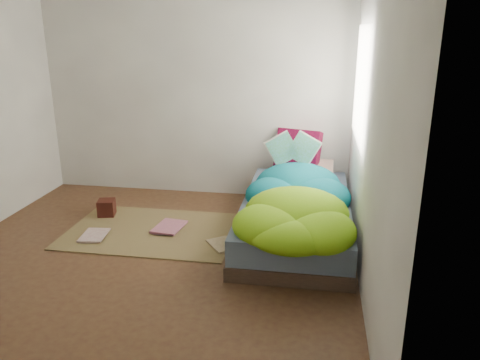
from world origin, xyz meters
name	(u,v)px	position (x,y,z in m)	size (l,w,h in m)	color
ground	(147,259)	(0.00, 0.00, 0.00)	(3.50, 3.50, 0.00)	#46271B
room_walls	(136,63)	(0.01, 0.01, 1.63)	(3.54, 3.54, 2.62)	#B5B1AC
bed	(296,217)	(1.22, 0.72, 0.17)	(1.00, 2.00, 0.34)	#31251B
duvet	(296,191)	(1.22, 0.50, 0.51)	(0.96, 1.84, 0.34)	#085780
rug	(152,231)	(-0.15, 0.55, 0.01)	(1.60, 1.10, 0.01)	brown
pillow_floral	(308,170)	(1.30, 1.53, 0.40)	(0.54, 0.34, 0.12)	beige
pillow_magenta	(298,152)	(1.18, 1.61, 0.58)	(0.48, 0.15, 0.48)	#450426
open_book	(293,139)	(1.15, 1.18, 0.82)	(0.45, 0.10, 0.27)	#2C7E29
wooden_box	(107,208)	(-0.74, 0.84, 0.09)	(0.16, 0.16, 0.16)	#360F0C
floor_book_a	(83,235)	(-0.74, 0.31, 0.02)	(0.22, 0.30, 0.02)	silver
floor_book_b	(157,226)	(-0.12, 0.62, 0.03)	(0.26, 0.35, 0.03)	#BD6D7B
floor_book_c	(212,247)	(0.51, 0.26, 0.02)	(0.21, 0.29, 0.02)	tan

